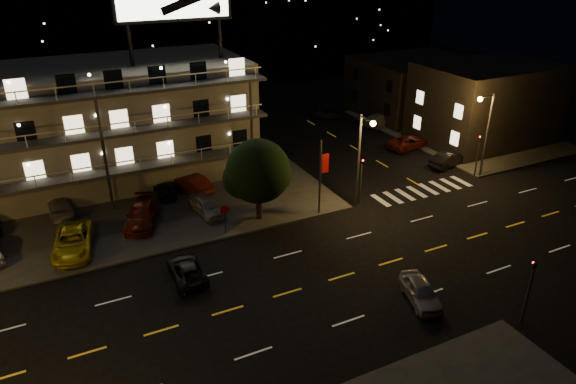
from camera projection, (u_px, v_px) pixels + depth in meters
name	position (u px, v px, depth m)	size (l,w,h in m)	color
ground	(315.00, 285.00, 33.15)	(140.00, 140.00, 0.00)	black
curb_nw	(58.00, 202.00, 43.73)	(44.00, 24.00, 0.15)	#31312F
curb_ne	(454.00, 129.00, 61.28)	(16.00, 24.00, 0.15)	#31312F
motel	(92.00, 124.00, 46.22)	(28.00, 13.80, 18.10)	gray
side_bldg_front	(485.00, 103.00, 56.24)	(14.06, 10.00, 8.50)	black
side_bldg_back	(414.00, 86.00, 66.27)	(14.06, 12.00, 7.00)	black
hill_backdrop	(75.00, 4.00, 81.50)	(120.00, 25.00, 24.00)	black
streetlight_nc	(362.00, 152.00, 40.83)	(0.44, 1.92, 8.00)	#2D2D30
streetlight_ne	(485.00, 127.00, 46.56)	(1.92, 0.44, 8.00)	#2D2D30
signal_nw	(361.00, 176.00, 42.52)	(0.20, 0.27, 4.60)	#2D2D30
signal_sw	(530.00, 285.00, 28.76)	(0.20, 0.27, 4.60)	#2D2D30
signal_ne	(478.00, 151.00, 47.70)	(0.27, 0.20, 4.60)	#2D2D30
banner_north	(321.00, 175.00, 40.51)	(0.83, 0.16, 6.40)	#2D2D30
stop_sign	(225.00, 215.00, 38.16)	(0.91, 0.11, 2.61)	#2D2D30
tree	(257.00, 173.00, 39.34)	(5.22, 5.02, 6.57)	black
lot_car_2	(73.00, 242.00, 36.22)	(2.56, 5.56, 1.54)	gold
lot_car_3	(142.00, 214.00, 39.90)	(2.16, 5.32, 1.54)	#5D170D
lot_car_4	(207.00, 206.00, 41.38)	(1.68, 4.17, 1.42)	gray
lot_car_7	(60.00, 206.00, 41.42)	(1.84, 4.52, 1.31)	gray
lot_car_8	(164.00, 189.00, 44.43)	(1.46, 3.63, 1.24)	black
lot_car_9	(191.00, 183.00, 45.21)	(1.62, 4.63, 1.53)	#5D170D
side_car_0	(448.00, 160.00, 50.78)	(1.53, 4.39, 1.45)	black
side_car_1	(408.00, 142.00, 55.38)	(2.33, 5.06, 1.41)	#5D170D
side_car_2	(381.00, 120.00, 62.47)	(2.09, 5.15, 1.49)	gray
side_car_3	(327.00, 113.00, 65.27)	(1.59, 3.95, 1.35)	black
road_car_east	(421.00, 291.00, 31.37)	(1.61, 3.99, 1.36)	gray
road_car_west	(187.00, 270.00, 33.57)	(2.02, 4.37, 1.22)	black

